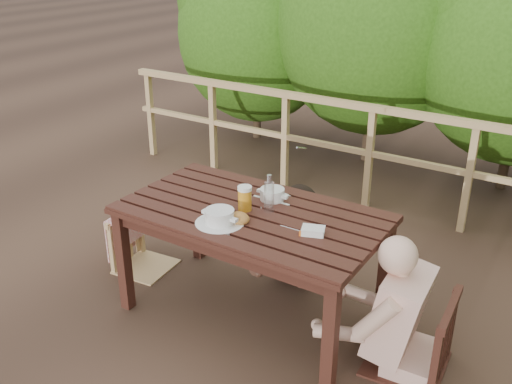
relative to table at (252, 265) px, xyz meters
The scene contains 14 objects.
ground 0.39m from the table, ahead, with size 60.00×60.00×0.00m, color #4C3426.
table is the anchor object (origin of this frame).
chair_left 1.03m from the table, behind, with size 0.41×0.41×0.82m, color tan.
chair_far 0.71m from the table, 88.30° to the left, with size 0.42×0.42×0.85m, color #331811.
chair_right 1.08m from the table, ahead, with size 0.48×0.48×0.96m, color #331811.
woman 0.75m from the table, 88.35° to the left, with size 0.46×0.57×1.15m, color black, non-canonical shape.
diner_right 1.15m from the table, ahead, with size 0.56×0.69×1.39m, color #DFAA98, non-canonical shape.
railing 2.00m from the table, 90.00° to the left, with size 5.60×0.10×1.01m, color tan.
soup_near 0.51m from the table, 106.97° to the right, with size 0.30×0.30×0.10m, color silver.
soup_far 0.48m from the table, 84.37° to the left, with size 0.27×0.27×0.09m, color silver.
bread_roll 0.46m from the table, 83.03° to the right, with size 0.13×0.10×0.08m, color #A5752F.
beer_glass 0.48m from the table, 164.27° to the right, with size 0.09×0.09×0.18m, color #C36411.
bottle 0.53m from the table, 25.70° to the left, with size 0.06×0.06×0.27m, color white.
butter_tub 0.63m from the table, ahead, with size 0.14×0.10×0.06m, color white.
Camera 1 is at (1.78, -2.73, 2.39)m, focal length 40.02 mm.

